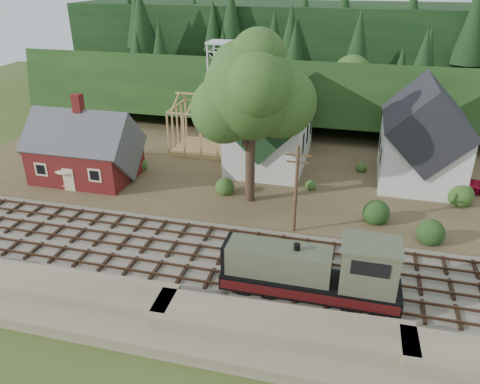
% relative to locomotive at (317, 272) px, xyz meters
% --- Properties ---
extents(ground, '(140.00, 140.00, 0.00)m').
position_rel_locomotive_xyz_m(ground, '(-9.71, 3.00, -2.11)').
color(ground, '#384C1E').
rests_on(ground, ground).
extents(embankment, '(64.00, 5.00, 1.60)m').
position_rel_locomotive_xyz_m(embankment, '(-9.71, -5.50, -2.11)').
color(embankment, '#7F7259').
rests_on(embankment, ground).
extents(railroad_bed, '(64.00, 11.00, 0.16)m').
position_rel_locomotive_xyz_m(railroad_bed, '(-9.71, 3.00, -2.03)').
color(railroad_bed, '#726B5B').
rests_on(railroad_bed, ground).
extents(village_flat, '(64.00, 26.00, 0.30)m').
position_rel_locomotive_xyz_m(village_flat, '(-9.71, 21.00, -1.96)').
color(village_flat, brown).
rests_on(village_flat, ground).
extents(hillside, '(70.00, 28.96, 12.74)m').
position_rel_locomotive_xyz_m(hillside, '(-9.71, 45.00, -2.11)').
color(hillside, '#1E3F19').
rests_on(hillside, ground).
extents(ridge, '(80.00, 20.00, 12.00)m').
position_rel_locomotive_xyz_m(ridge, '(-9.71, 61.00, -2.11)').
color(ridge, black).
rests_on(ridge, ground).
extents(depot, '(10.80, 7.41, 9.00)m').
position_rel_locomotive_xyz_m(depot, '(-25.71, 14.00, 1.11)').
color(depot, '#561513').
rests_on(depot, village_flat).
extents(church, '(8.40, 15.17, 13.00)m').
position_rel_locomotive_xyz_m(church, '(-7.71, 22.68, 3.07)').
color(church, silver).
rests_on(church, village_flat).
extents(farmhouse, '(8.40, 10.80, 10.60)m').
position_rel_locomotive_xyz_m(farmhouse, '(8.29, 22.00, 2.76)').
color(farmhouse, silver).
rests_on(farmhouse, village_flat).
extents(timber_frame, '(8.20, 6.20, 6.99)m').
position_rel_locomotive_xyz_m(timber_frame, '(-15.71, 25.00, 1.16)').
color(timber_frame, tan).
rests_on(timber_frame, village_flat).
extents(lattice_tower, '(3.20, 3.20, 12.12)m').
position_rel_locomotive_xyz_m(lattice_tower, '(-15.71, 31.00, 7.93)').
color(lattice_tower, silver).
rests_on(lattice_tower, village_flat).
extents(big_tree, '(10.90, 8.40, 14.70)m').
position_rel_locomotive_xyz_m(big_tree, '(-7.54, 13.08, 8.11)').
color(big_tree, '#38281E').
rests_on(big_tree, village_flat).
extents(telegraph_pole_near, '(2.20, 0.28, 8.00)m').
position_rel_locomotive_xyz_m(telegraph_pole_near, '(-2.71, 8.20, 2.14)').
color(telegraph_pole_near, '#4C331E').
rests_on(telegraph_pole_near, ground).
extents(locomotive, '(11.86, 2.97, 4.75)m').
position_rel_locomotive_xyz_m(locomotive, '(0.00, 0.00, 0.00)').
color(locomotive, black).
rests_on(locomotive, railroad_bed).
extents(car_blue, '(2.17, 3.44, 1.09)m').
position_rel_locomotive_xyz_m(car_blue, '(-23.63, 15.26, -1.26)').
color(car_blue, '#6288D2').
rests_on(car_blue, village_flat).
extents(car_green, '(4.27, 2.61, 1.33)m').
position_rel_locomotive_xyz_m(car_green, '(-26.76, 16.50, -1.14)').
color(car_green, '#7EA773').
rests_on(car_green, village_flat).
extents(car_red, '(5.13, 3.17, 1.32)m').
position_rel_locomotive_xyz_m(car_red, '(12.60, 20.77, -1.14)').
color(car_red, red).
rests_on(car_red, village_flat).
extents(patio_set, '(2.17, 2.17, 2.42)m').
position_rel_locomotive_xyz_m(patio_set, '(-26.25, 11.08, 0.25)').
color(patio_set, silver).
rests_on(patio_set, village_flat).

